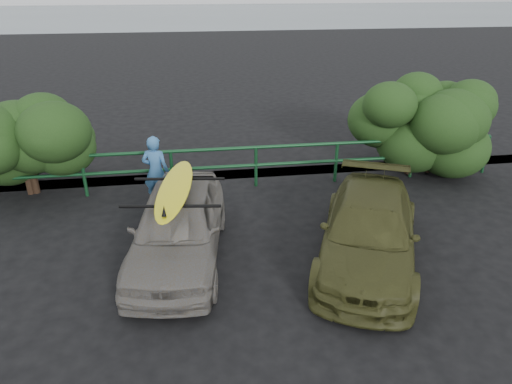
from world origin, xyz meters
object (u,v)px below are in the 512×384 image
(guardrail, at_px, (214,168))
(surfboard, at_px, (175,188))
(olive_vehicle, at_px, (369,231))
(man, at_px, (156,172))
(sedan, at_px, (178,226))

(guardrail, height_order, surfboard, surfboard)
(olive_vehicle, xyz_separation_m, man, (-3.84, 2.75, 0.22))
(man, relative_size, surfboard, 0.64)
(sedan, xyz_separation_m, surfboard, (0.00, 0.00, 0.74))
(sedan, bearing_deg, guardrail, 81.81)
(guardrail, distance_m, man, 1.51)
(guardrail, bearing_deg, man, -151.70)
(guardrail, relative_size, surfboard, 5.51)
(sedan, xyz_separation_m, man, (-0.49, 2.21, 0.16))
(olive_vehicle, distance_m, man, 4.72)
(sedan, relative_size, surfboard, 1.50)
(guardrail, bearing_deg, sedan, -105.62)
(surfboard, bearing_deg, olive_vehicle, -1.69)
(man, bearing_deg, surfboard, 118.11)
(sedan, height_order, olive_vehicle, sedan)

